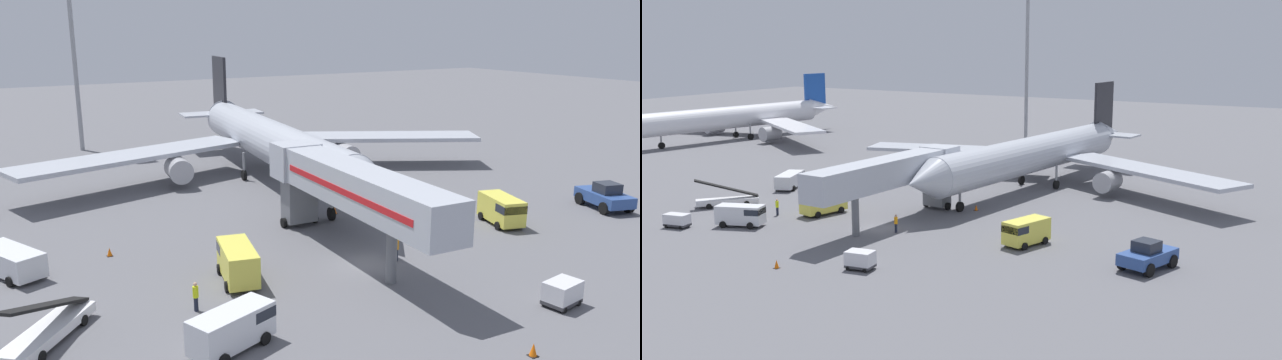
{
  "view_description": "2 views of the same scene",
  "coord_description": "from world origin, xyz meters",
  "views": [
    {
      "loc": [
        -23.09,
        -33.47,
        15.99
      ],
      "look_at": [
        3.25,
        11.9,
        3.03
      ],
      "focal_mm": 35.3,
      "sensor_mm": 36.0,
      "label": 1
    },
    {
      "loc": [
        41.84,
        -55.99,
        18.42
      ],
      "look_at": [
        2.44,
        11.57,
        3.09
      ],
      "focal_mm": 41.34,
      "sensor_mm": 36.0,
      "label": 2
    }
  ],
  "objects": [
    {
      "name": "apron_light_mast",
      "position": [
        -9.35,
        52.45,
        18.16
      ],
      "size": [
        2.4,
        2.4,
        26.26
      ],
      "color": "#93969B",
      "rests_on": "ground"
    },
    {
      "name": "service_van_rear_left",
      "position": [
        -8.67,
        1.93,
        1.32
      ],
      "size": [
        2.95,
        5.17,
        2.33
      ],
      "color": "#E5DB4C",
      "rests_on": "ground"
    },
    {
      "name": "baggage_cart_near_right",
      "position": [
        6.23,
        -11.16,
        0.84
      ],
      "size": [
        2.38,
        1.77,
        1.51
      ],
      "color": "#38383D",
      "rests_on": "ground"
    },
    {
      "name": "jet_bridge",
      "position": [
        -0.12,
        2.62,
        5.03
      ],
      "size": [
        4.14,
        21.25,
        6.75
      ],
      "color": "#B2B7C1",
      "rests_on": "ground"
    },
    {
      "name": "airplane_background",
      "position": [
        -59.89,
        38.56,
        3.94
      ],
      "size": [
        46.88,
        45.99,
        11.14
      ],
      "color": "silver",
      "rests_on": "ground"
    },
    {
      "name": "service_van_mid_center",
      "position": [
        -12.29,
        -6.2,
        1.2
      ],
      "size": [
        4.94,
        3.33,
        2.11
      ],
      "color": "silver",
      "rests_on": "ground"
    },
    {
      "name": "baggage_cart_outer_left",
      "position": [
        -17.45,
        -9.72,
        0.76
      ],
      "size": [
        2.61,
        1.73,
        1.35
      ],
      "color": "#38383D",
      "rests_on": "ground"
    },
    {
      "name": "airplane_at_gate",
      "position": [
        4.85,
        25.76,
        4.18
      ],
      "size": [
        51.36,
        47.85,
        12.06
      ],
      "color": "#B7BCC6",
      "rests_on": "ground"
    },
    {
      "name": "ground_plane",
      "position": [
        0.0,
        0.0,
        0.0
      ],
      "size": [
        300.0,
        300.0,
        0.0
      ],
      "primitive_type": "plane",
      "color": "slate"
    },
    {
      "name": "safety_cone_charlie",
      "position": [
        0.24,
        -14.38,
        0.34
      ],
      "size": [
        0.46,
        0.46,
        0.7
      ],
      "color": "black",
      "rests_on": "ground"
    },
    {
      "name": "ground_crew_worker_midground",
      "position": [
        -12.52,
        -1.1,
        0.93
      ],
      "size": [
        0.42,
        0.42,
        1.76
      ],
      "color": "#1E2333",
      "rests_on": "ground"
    },
    {
      "name": "safety_cone_alpha",
      "position": [
        4.38,
        11.26,
        0.32
      ],
      "size": [
        0.42,
        0.42,
        0.65
      ],
      "color": "black",
      "rests_on": "ground"
    },
    {
      "name": "ground_crew_worker_foreground",
      "position": [
        2.19,
        -0.51,
        0.95
      ],
      "size": [
        0.34,
        0.34,
        1.79
      ],
      "color": "#1E2333",
      "rests_on": "ground"
    },
    {
      "name": "belt_loader_truck",
      "position": [
        -20.35,
        -0.71,
        0.76
      ],
      "size": [
        5.52,
        6.16,
        3.16
      ],
      "color": "white",
      "rests_on": "ground"
    },
    {
      "name": "pushback_tug",
      "position": [
        26.11,
        0.55,
        1.13
      ],
      "size": [
        4.01,
        5.68,
        2.4
      ],
      "color": "#2D4C8E",
      "rests_on": "ground"
    },
    {
      "name": "service_van_outer_right",
      "position": [
        -21.28,
        10.16,
        1.07
      ],
      "size": [
        4.07,
        5.75,
        1.85
      ],
      "color": "silver",
      "rests_on": "ground"
    },
    {
      "name": "safety_cone_bravo",
      "position": [
        -14.88,
        10.49,
        0.31
      ],
      "size": [
        0.41,
        0.41,
        0.63
      ],
      "color": "black",
      "rests_on": "ground"
    },
    {
      "name": "service_van_near_center",
      "position": [
        14.69,
        1.81,
        1.32
      ],
      "size": [
        3.19,
        4.85,
        2.33
      ],
      "color": "#E5DB4C",
      "rests_on": "ground"
    }
  ]
}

